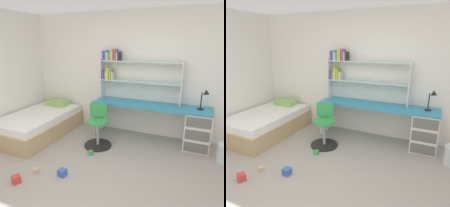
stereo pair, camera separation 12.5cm
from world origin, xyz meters
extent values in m
cube|color=#9E938C|center=(0.00, 0.00, -0.01)|extent=(5.96, 5.78, 0.02)
cube|color=white|center=(0.00, 2.42, 1.27)|extent=(5.96, 0.06, 2.55)
cube|color=teal|center=(0.32, 2.11, 0.73)|extent=(2.29, 0.52, 0.04)
cube|color=silver|center=(1.23, 2.11, 0.36)|extent=(0.45, 0.50, 0.71)
cube|color=silver|center=(-0.81, 2.11, 0.36)|extent=(0.03, 0.47, 0.71)
cube|color=#64625E|center=(1.23, 1.86, 0.12)|extent=(0.41, 0.01, 0.18)
cube|color=#64625E|center=(1.23, 1.86, 0.36)|extent=(0.41, 0.01, 0.18)
cube|color=#64625E|center=(1.23, 1.86, 0.59)|extent=(0.41, 0.01, 0.18)
cube|color=silver|center=(-0.77, 2.25, 1.17)|extent=(0.02, 0.22, 0.84)
cube|color=silver|center=(0.87, 2.25, 1.17)|extent=(0.02, 0.22, 0.84)
cube|color=silver|center=(0.05, 2.25, 1.16)|extent=(1.62, 0.22, 0.02)
cube|color=silver|center=(0.05, 2.25, 1.56)|extent=(1.62, 0.22, 0.02)
cube|color=purple|center=(-0.72, 2.25, 1.26)|extent=(0.02, 0.17, 0.18)
cube|color=#4CA559|center=(-0.69, 2.25, 1.27)|extent=(0.03, 0.13, 0.20)
cube|color=beige|center=(-0.66, 2.25, 1.25)|extent=(0.02, 0.16, 0.16)
cube|color=yellow|center=(-0.62, 2.25, 1.29)|extent=(0.04, 0.20, 0.24)
cube|color=yellow|center=(-0.58, 2.25, 1.27)|extent=(0.03, 0.13, 0.21)
cube|color=#4CA559|center=(-0.55, 2.25, 1.27)|extent=(0.03, 0.12, 0.21)
cube|color=beige|center=(-0.52, 2.25, 1.25)|extent=(0.03, 0.15, 0.16)
cube|color=purple|center=(-0.72, 2.25, 1.66)|extent=(0.04, 0.19, 0.19)
cube|color=#338CBF|center=(-0.67, 2.25, 1.66)|extent=(0.04, 0.16, 0.19)
cube|color=beige|center=(-0.63, 2.25, 1.65)|extent=(0.04, 0.19, 0.16)
cube|color=#4CA559|center=(-0.59, 2.25, 1.65)|extent=(0.03, 0.16, 0.17)
cube|color=beige|center=(-0.55, 2.25, 1.65)|extent=(0.03, 0.15, 0.17)
cube|color=gold|center=(-0.51, 2.25, 1.68)|extent=(0.04, 0.19, 0.23)
cube|color=purple|center=(-0.46, 2.25, 1.68)|extent=(0.04, 0.16, 0.22)
cube|color=beige|center=(-0.42, 2.25, 1.65)|extent=(0.03, 0.15, 0.16)
cube|color=#26262D|center=(-0.38, 2.25, 1.65)|extent=(0.02, 0.19, 0.17)
cylinder|color=black|center=(1.24, 2.15, 0.76)|extent=(0.12, 0.12, 0.02)
cylinder|color=black|center=(1.24, 2.15, 0.92)|extent=(0.02, 0.02, 0.30)
cone|color=black|center=(1.32, 2.10, 1.07)|extent=(0.12, 0.11, 0.13)
cylinder|color=black|center=(-0.50, 1.46, 0.01)|extent=(0.52, 0.52, 0.03)
cylinder|color=#A5A8AD|center=(-0.50, 1.46, 0.23)|extent=(0.05, 0.05, 0.46)
cylinder|color=green|center=(-0.50, 1.46, 0.49)|extent=(0.40, 0.40, 0.05)
cube|color=green|center=(-0.57, 1.62, 0.66)|extent=(0.31, 0.15, 0.28)
cube|color=tan|center=(-1.91, 1.45, 0.17)|extent=(1.09, 1.83, 0.33)
cube|color=white|center=(-1.91, 1.45, 0.40)|extent=(1.03, 1.77, 0.14)
cube|color=#8CBF66|center=(-1.91, 2.12, 0.53)|extent=(0.50, 0.32, 0.12)
cube|color=tan|center=(-0.98, 0.30, 0.04)|extent=(0.10, 0.10, 0.07)
cube|color=#479E51|center=(-0.47, 1.09, 0.04)|extent=(0.08, 0.08, 0.08)
cube|color=#3860B7|center=(-0.56, 0.40, 0.05)|extent=(0.11, 0.11, 0.11)
cube|color=red|center=(-1.06, 0.01, 0.05)|extent=(0.14, 0.14, 0.11)
camera|label=1|loc=(1.18, -1.80, 1.91)|focal=33.62mm
camera|label=2|loc=(1.30, -1.75, 1.91)|focal=33.62mm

